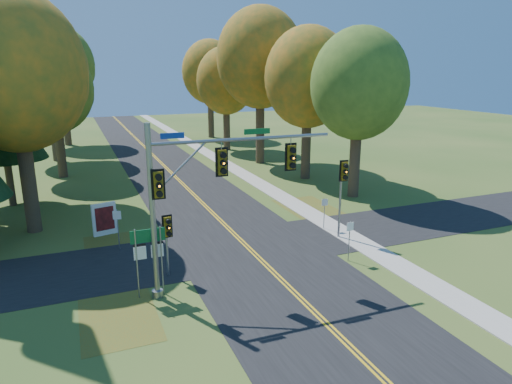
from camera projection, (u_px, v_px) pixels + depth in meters
name	position (u px, v px, depth m)	size (l,w,h in m)	color
ground	(261.00, 260.00, 23.88)	(160.00, 160.00, 0.00)	#2E4D1B
road_main	(261.00, 260.00, 23.87)	(8.00, 160.00, 0.02)	black
road_cross	(247.00, 246.00, 25.66)	(60.00, 6.00, 0.02)	black
centerline_left	(259.00, 260.00, 23.83)	(0.10, 160.00, 0.01)	gold
centerline_right	(262.00, 259.00, 23.91)	(0.10, 160.00, 0.01)	gold
sidewalk_east	(360.00, 243.00, 26.12)	(1.60, 160.00, 0.06)	#9E998E
leaf_patch_w_near	(124.00, 251.00, 25.09)	(4.00, 6.00, 0.00)	brown
leaf_patch_e	(317.00, 213.00, 31.71)	(3.50, 8.00, 0.00)	brown
leaf_patch_w_far	(118.00, 316.00, 18.47)	(3.00, 5.00, 0.00)	brown
tree_w_a	(15.00, 72.00, 25.74)	(8.00, 8.00, 14.15)	#38281C
tree_e_a	(359.00, 85.00, 33.69)	(7.20, 7.20, 12.73)	#38281C
tree_w_b	(14.00, 58.00, 31.47)	(8.60, 8.60, 15.38)	#38281C
tree_e_b	(308.00, 78.00, 39.46)	(7.60, 7.60, 13.33)	#38281C
tree_w_c	(54.00, 89.00, 40.21)	(6.80, 6.80, 11.91)	#38281C
tree_e_c	(261.00, 59.00, 45.86)	(8.80, 8.80, 15.79)	#38281C
tree_w_d	(48.00, 68.00, 47.31)	(8.20, 8.20, 14.56)	#38281C
tree_e_d	(226.00, 81.00, 54.48)	(7.00, 7.00, 12.32)	#38281C
tree_w_e	(61.00, 65.00, 57.41)	(8.40, 8.40, 14.97)	#38281C
tree_e_e	(210.00, 72.00, 64.24)	(7.80, 7.80, 13.74)	#38281C
traffic_mast	(200.00, 185.00, 19.40)	(8.40, 0.76, 7.62)	gray
east_signal_pole	(343.00, 180.00, 25.94)	(0.55, 0.63, 4.72)	gray
ped_signal_pole	(167.00, 231.00, 21.34)	(0.49, 0.57, 3.13)	#95989D
route_sign_cluster	(149.00, 248.00, 19.56)	(1.48, 0.09, 3.17)	gray
info_kiosk	(104.00, 219.00, 27.25)	(1.43, 0.52, 1.98)	silver
reg_sign_e_north	(325.00, 208.00, 28.07)	(0.39, 0.10, 2.03)	gray
reg_sign_e_south	(350.00, 234.00, 23.38)	(0.42, 0.08, 2.18)	gray
reg_sign_w	(118.00, 222.00, 24.81)	(0.43, 0.16, 2.33)	gray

